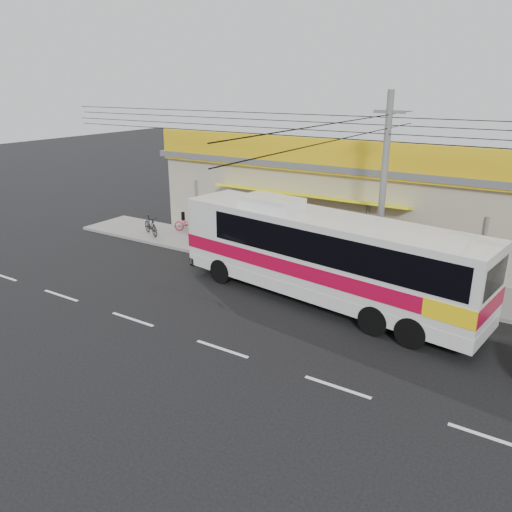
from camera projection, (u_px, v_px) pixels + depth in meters
The scene contains 8 objects.
ground at pixel (263, 320), 18.05m from camera, with size 120.00×120.00×0.00m, color black.
sidewalk at pixel (331, 268), 22.82m from camera, with size 30.00×3.20×0.15m, color slate.
lane_markings at pixel (222, 349), 16.05m from camera, with size 50.00×0.12×0.01m, color silver, non-canonical shape.
storefront_building at pixel (376, 198), 26.52m from camera, with size 22.60×9.20×5.70m.
coach_bus at pixel (328, 253), 18.80m from camera, with size 12.57×4.38×3.80m.
motorbike_red at pixel (188, 224), 28.16m from camera, with size 0.57×1.63×0.86m, color maroon.
motorbike_dark at pixel (151, 225), 27.45m from camera, with size 0.50×1.79×1.07m, color black.
utility_pole at pixel (388, 128), 18.58m from camera, with size 34.00×14.00×7.89m.
Camera 1 is at (8.48, -13.91, 8.10)m, focal length 35.00 mm.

